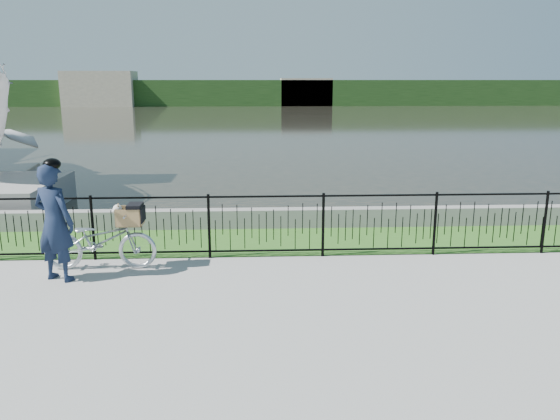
{
  "coord_description": "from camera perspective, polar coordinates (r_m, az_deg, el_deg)",
  "views": [
    {
      "loc": [
        -0.19,
        -7.62,
        3.07
      ],
      "look_at": [
        0.21,
        1.0,
        1.0
      ],
      "focal_mm": 35.0,
      "sensor_mm": 36.0,
      "label": 1
    }
  ],
  "objects": [
    {
      "name": "far_building_right",
      "position": [
        66.43,
        2.73,
        12.21
      ],
      "size": [
        6.0,
        3.0,
        3.2
      ],
      "primitive_type": "cube",
      "color": "#ADA38B",
      "rests_on": "ground"
    },
    {
      "name": "grass_strip",
      "position": [
        10.68,
        -1.54,
        -3.21
      ],
      "size": [
        60.0,
        2.0,
        0.01
      ],
      "primitive_type": "cube",
      "color": "#31621E",
      "rests_on": "ground"
    },
    {
      "name": "quay_wall",
      "position": [
        11.59,
        -1.65,
        -0.86
      ],
      "size": [
        60.0,
        0.3,
        0.4
      ],
      "primitive_type": "cube",
      "color": "gray",
      "rests_on": "ground"
    },
    {
      "name": "ground",
      "position": [
        8.22,
        -1.16,
        -8.45
      ],
      "size": [
        120.0,
        120.0,
        0.0
      ],
      "primitive_type": "plane",
      "color": "gray",
      "rests_on": "ground"
    },
    {
      "name": "cyclist",
      "position": [
        9.07,
        -22.52,
        -1.1
      ],
      "size": [
        0.79,
        0.67,
        1.92
      ],
      "color": "#131D34",
      "rests_on": "ground"
    },
    {
      "name": "bicycle_rig",
      "position": [
        9.47,
        -18.21,
        -2.99
      ],
      "size": [
        1.84,
        0.64,
        1.12
      ],
      "color": "silver",
      "rests_on": "ground"
    },
    {
      "name": "far_building_left",
      "position": [
        68.01,
        -18.27,
        11.93
      ],
      "size": [
        8.0,
        4.0,
        4.0
      ],
      "primitive_type": "cube",
      "color": "#ADA38B",
      "rests_on": "ground"
    },
    {
      "name": "fence",
      "position": [
        9.56,
        -1.44,
        -1.65
      ],
      "size": [
        14.0,
        0.06,
        1.15
      ],
      "primitive_type": null,
      "color": "black",
      "rests_on": "ground"
    },
    {
      "name": "water",
      "position": [
        40.74,
        -2.44,
        9.16
      ],
      "size": [
        120.0,
        120.0,
        0.0
      ],
      "primitive_type": "plane",
      "color": "#28271E",
      "rests_on": "ground"
    },
    {
      "name": "far_treeline",
      "position": [
        67.64,
        -2.58,
        12.15
      ],
      "size": [
        120.0,
        6.0,
        3.0
      ],
      "primitive_type": "cube",
      "color": "#22431A",
      "rests_on": "ground"
    }
  ]
}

